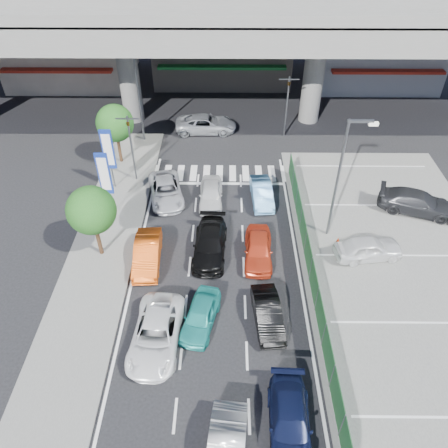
{
  "coord_description": "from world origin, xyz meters",
  "views": [
    {
      "loc": [
        0.6,
        -15.11,
        18.47
      ],
      "look_at": [
        0.41,
        5.01,
        1.61
      ],
      "focal_mm": 35.0,
      "sensor_mm": 36.0,
      "label": 1
    }
  ],
  "objects_px": {
    "parked_sedan_dgrey": "(417,202)",
    "signboard_far": "(108,151)",
    "parked_sedan_white": "(368,248)",
    "hatch_black_mid_right": "(268,314)",
    "taxi_teal_mid": "(201,315)",
    "traffic_light_left": "(129,133)",
    "traffic_light_right": "(288,92)",
    "street_lamp_left": "(140,87)",
    "wagon_silver_front_left": "(166,191)",
    "crossing_wagon_silver": "(206,124)",
    "taxi_orange_right": "(258,249)",
    "tree_far": "(115,123)",
    "sedan_white_front_mid": "(211,194)",
    "signboard_near": "(105,176)",
    "street_lamp_right": "(342,171)",
    "traffic_cone": "(338,242)",
    "tree_near": "(91,211)",
    "sedan_black_mid": "(210,244)",
    "sedan_white_mid_left": "(156,334)",
    "kei_truck_front_right": "(262,193)",
    "minivan_navy_back": "(290,422)",
    "taxi_orange_left": "(147,254)"
  },
  "relations": [
    {
      "from": "traffic_light_right",
      "to": "sedan_white_front_mid",
      "type": "height_order",
      "value": "traffic_light_right"
    },
    {
      "from": "signboard_far",
      "to": "kei_truck_front_right",
      "type": "height_order",
      "value": "signboard_far"
    },
    {
      "from": "signboard_near",
      "to": "parked_sedan_white",
      "type": "distance_m",
      "value": 16.87
    },
    {
      "from": "taxi_teal_mid",
      "to": "kei_truck_front_right",
      "type": "bearing_deg",
      "value": 83.82
    },
    {
      "from": "sedan_white_mid_left",
      "to": "traffic_light_left",
      "type": "bearing_deg",
      "value": 106.5
    },
    {
      "from": "signboard_near",
      "to": "sedan_black_mid",
      "type": "bearing_deg",
      "value": -29.02
    },
    {
      "from": "street_lamp_left",
      "to": "traffic_light_right",
      "type": "bearing_deg",
      "value": 4.83
    },
    {
      "from": "street_lamp_left",
      "to": "crossing_wagon_silver",
      "type": "bearing_deg",
      "value": 18.39
    },
    {
      "from": "parked_sedan_dgrey",
      "to": "traffic_cone",
      "type": "xyz_separation_m",
      "value": [
        -5.96,
        -3.57,
        -0.38
      ]
    },
    {
      "from": "sedan_white_mid_left",
      "to": "traffic_cone",
      "type": "relative_size",
      "value": 7.08
    },
    {
      "from": "kei_truck_front_right",
      "to": "sedan_black_mid",
      "type": "bearing_deg",
      "value": -126.44
    },
    {
      "from": "signboard_far",
      "to": "traffic_cone",
      "type": "bearing_deg",
      "value": -22.46
    },
    {
      "from": "sedan_black_mid",
      "to": "tree_far",
      "type": "bearing_deg",
      "value": 128.43
    },
    {
      "from": "parked_sedan_dgrey",
      "to": "taxi_teal_mid",
      "type": "bearing_deg",
      "value": 142.79
    },
    {
      "from": "signboard_near",
      "to": "wagon_silver_front_left",
      "type": "relative_size",
      "value": 1.0
    },
    {
      "from": "traffic_light_right",
      "to": "crossing_wagon_silver",
      "type": "distance_m",
      "value": 7.54
    },
    {
      "from": "signboard_far",
      "to": "traffic_light_right",
      "type": "bearing_deg",
      "value": 31.43
    },
    {
      "from": "taxi_orange_left",
      "to": "sedan_white_front_mid",
      "type": "bearing_deg",
      "value": 56.45
    },
    {
      "from": "street_lamp_right",
      "to": "sedan_black_mid",
      "type": "xyz_separation_m",
      "value": [
        -7.6,
        -1.77,
        -4.08
      ]
    },
    {
      "from": "signboard_near",
      "to": "parked_sedan_dgrey",
      "type": "xyz_separation_m",
      "value": [
        20.57,
        0.37,
        -2.27
      ]
    },
    {
      "from": "parked_sedan_dgrey",
      "to": "kei_truck_front_right",
      "type": "bearing_deg",
      "value": 102.25
    },
    {
      "from": "sedan_white_front_mid",
      "to": "tree_near",
      "type": "bearing_deg",
      "value": -140.66
    },
    {
      "from": "street_lamp_right",
      "to": "parked_sedan_dgrey",
      "type": "xyz_separation_m",
      "value": [
        6.19,
        2.36,
        -3.98
      ]
    },
    {
      "from": "sedan_black_mid",
      "to": "sedan_white_front_mid",
      "type": "height_order",
      "value": "sedan_black_mid"
    },
    {
      "from": "sedan_white_mid_left",
      "to": "taxi_orange_left",
      "type": "height_order",
      "value": "same"
    },
    {
      "from": "taxi_teal_mid",
      "to": "parked_sedan_dgrey",
      "type": "relative_size",
      "value": 0.73
    },
    {
      "from": "tree_near",
      "to": "taxi_teal_mid",
      "type": "bearing_deg",
      "value": -39.06
    },
    {
      "from": "sedan_white_mid_left",
      "to": "sedan_black_mid",
      "type": "relative_size",
      "value": 1.04
    },
    {
      "from": "signboard_near",
      "to": "sedan_black_mid",
      "type": "relative_size",
      "value": 0.99
    },
    {
      "from": "signboard_far",
      "to": "sedan_white_mid_left",
      "type": "bearing_deg",
      "value": -70.25
    },
    {
      "from": "kei_truck_front_right",
      "to": "sedan_white_front_mid",
      "type": "bearing_deg",
      "value": 179.36
    },
    {
      "from": "street_lamp_right",
      "to": "street_lamp_left",
      "type": "bearing_deg",
      "value": 138.37
    },
    {
      "from": "tree_far",
      "to": "sedan_white_front_mid",
      "type": "relative_size",
      "value": 1.21
    },
    {
      "from": "hatch_black_mid_right",
      "to": "crossing_wagon_silver",
      "type": "xyz_separation_m",
      "value": [
        -4.0,
        20.62,
        0.11
      ]
    },
    {
      "from": "traffic_light_right",
      "to": "street_lamp_left",
      "type": "height_order",
      "value": "street_lamp_left"
    },
    {
      "from": "parked_sedan_white",
      "to": "hatch_black_mid_right",
      "type": "bearing_deg",
      "value": 119.08
    },
    {
      "from": "wagon_silver_front_left",
      "to": "crossing_wagon_silver",
      "type": "height_order",
      "value": "crossing_wagon_silver"
    },
    {
      "from": "parked_sedan_dgrey",
      "to": "signboard_far",
      "type": "bearing_deg",
      "value": 101.77
    },
    {
      "from": "signboard_near",
      "to": "taxi_teal_mid",
      "type": "distance_m",
      "value": 11.42
    },
    {
      "from": "traffic_light_left",
      "to": "street_lamp_right",
      "type": "relative_size",
      "value": 0.65
    },
    {
      "from": "traffic_light_right",
      "to": "minivan_navy_back",
      "type": "xyz_separation_m",
      "value": [
        -2.26,
        -25.55,
        -3.31
      ]
    },
    {
      "from": "signboard_far",
      "to": "traffic_cone",
      "type": "distance_m",
      "value": 16.45
    },
    {
      "from": "crossing_wagon_silver",
      "to": "traffic_cone",
      "type": "xyz_separation_m",
      "value": [
        8.69,
        -14.88,
        -0.32
      ]
    },
    {
      "from": "taxi_orange_right",
      "to": "wagon_silver_front_left",
      "type": "bearing_deg",
      "value": 138.63
    },
    {
      "from": "taxi_orange_right",
      "to": "crossing_wagon_silver",
      "type": "relative_size",
      "value": 0.77
    },
    {
      "from": "street_lamp_left",
      "to": "sedan_white_front_mid",
      "type": "relative_size",
      "value": 2.02
    },
    {
      "from": "traffic_light_left",
      "to": "minivan_navy_back",
      "type": "bearing_deg",
      "value": -63.04
    },
    {
      "from": "tree_near",
      "to": "hatch_black_mid_right",
      "type": "distance_m",
      "value": 11.24
    },
    {
      "from": "traffic_light_left",
      "to": "parked_sedan_dgrey",
      "type": "bearing_deg",
      "value": -10.53
    },
    {
      "from": "traffic_light_left",
      "to": "signboard_far",
      "type": "xyz_separation_m",
      "value": [
        -1.4,
        -1.01,
        -0.87
      ]
    }
  ]
}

